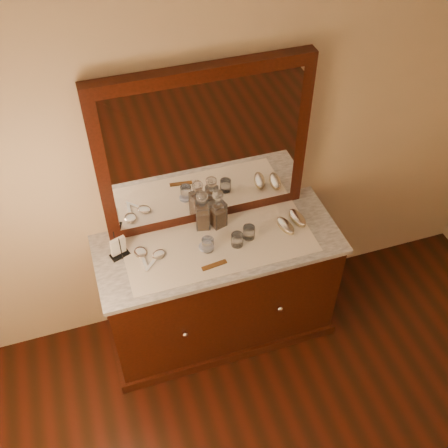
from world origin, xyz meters
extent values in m
plane|color=tan|center=(0.00, 2.25, 1.40)|extent=(4.50, 4.50, 0.00)
cube|color=black|center=(0.00, 1.96, 0.41)|extent=(1.40, 0.55, 0.82)
cube|color=black|center=(0.00, 1.96, 0.04)|extent=(1.46, 0.59, 0.08)
sphere|color=silver|center=(-0.30, 1.67, 0.45)|extent=(0.04, 0.04, 0.04)
sphere|color=silver|center=(0.30, 1.67, 0.45)|extent=(0.04, 0.04, 0.04)
cube|color=white|center=(0.00, 1.96, 0.83)|extent=(1.44, 0.59, 0.03)
cube|color=black|center=(0.00, 2.20, 1.35)|extent=(1.20, 0.08, 1.00)
cube|color=white|center=(0.00, 2.17, 1.35)|extent=(1.06, 0.01, 0.86)
cube|color=white|center=(0.00, 1.94, 0.85)|extent=(1.10, 0.45, 0.00)
cylinder|color=white|center=(-0.09, 1.94, 0.86)|extent=(0.09, 0.09, 0.01)
cube|color=brown|center=(-0.08, 1.79, 0.86)|extent=(0.15, 0.04, 0.01)
cube|color=black|center=(-0.56, 2.04, 0.85)|extent=(0.12, 0.10, 0.01)
cylinder|color=black|center=(-0.55, 2.01, 0.93)|extent=(0.01, 0.01, 0.16)
cylinder|color=black|center=(-0.58, 2.07, 0.93)|extent=(0.01, 0.01, 0.16)
cube|color=white|center=(-0.56, 2.04, 0.93)|extent=(0.09, 0.06, 0.13)
cube|color=brown|center=(-0.05, 2.11, 0.92)|extent=(0.08, 0.08, 0.12)
cube|color=white|center=(-0.05, 2.11, 0.94)|extent=(0.10, 0.10, 0.17)
cylinder|color=white|center=(-0.05, 2.11, 1.04)|extent=(0.04, 0.04, 0.03)
sphere|color=white|center=(-0.05, 2.11, 1.09)|extent=(0.08, 0.08, 0.07)
cube|color=brown|center=(0.04, 2.10, 0.91)|extent=(0.08, 0.08, 0.12)
cube|color=white|center=(0.04, 2.10, 0.94)|extent=(0.10, 0.10, 0.17)
cylinder|color=white|center=(0.04, 2.10, 1.04)|extent=(0.04, 0.04, 0.03)
sphere|color=white|center=(0.04, 2.10, 1.09)|extent=(0.08, 0.08, 0.07)
ellipsoid|color=#947E5A|center=(0.41, 1.94, 0.87)|extent=(0.10, 0.16, 0.02)
ellipsoid|color=silver|center=(0.41, 1.94, 0.88)|extent=(0.10, 0.16, 0.02)
ellipsoid|color=#947E5A|center=(0.51, 1.98, 0.87)|extent=(0.09, 0.16, 0.02)
ellipsoid|color=silver|center=(0.51, 1.98, 0.89)|extent=(0.09, 0.16, 0.02)
ellipsoid|color=silver|center=(-0.45, 2.01, 0.86)|extent=(0.08, 0.10, 0.02)
cube|color=silver|center=(-0.44, 1.93, 0.86)|extent=(0.03, 0.12, 0.01)
ellipsoid|color=silver|center=(-0.35, 1.96, 0.86)|extent=(0.11, 0.11, 0.02)
cube|color=silver|center=(-0.41, 1.91, 0.86)|extent=(0.09, 0.09, 0.01)
cylinder|color=white|center=(0.10, 1.91, 0.89)|extent=(0.07, 0.07, 0.08)
cylinder|color=white|center=(-0.08, 1.92, 0.89)|extent=(0.07, 0.07, 0.08)
cylinder|color=white|center=(0.18, 1.94, 0.89)|extent=(0.07, 0.07, 0.08)
camera|label=1|loc=(-0.63, -0.09, 3.14)|focal=43.09mm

